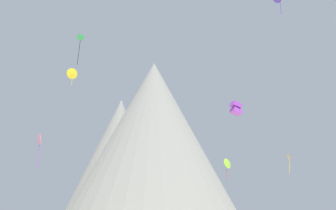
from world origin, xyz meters
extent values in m
cone|color=gray|center=(-11.71, 94.84, 26.23)|extent=(70.41, 70.41, 52.46)
cone|color=gray|center=(-22.75, 96.42, 20.29)|extent=(48.20, 48.20, 40.57)
cone|color=gray|center=(-11.87, 97.33, 12.40)|extent=(37.93, 37.93, 24.79)
cone|color=#8CD133|center=(9.62, 57.56, 14.10)|extent=(1.88, 2.15, 2.17)
cylinder|color=red|center=(9.32, 57.56, 11.72)|extent=(0.16, 0.45, 2.56)
cylinder|color=#5138B2|center=(17.23, 26.91, 33.46)|extent=(0.16, 0.27, 1.99)
cone|color=yellow|center=(-25.70, 57.11, 35.56)|extent=(2.30, 1.87, 2.58)
cylinder|color=yellow|center=(-25.63, 57.11, 33.49)|extent=(0.09, 0.10, 1.57)
cube|color=pink|center=(-16.19, 20.73, 12.87)|extent=(0.89, 1.08, 1.36)
cylinder|color=purple|center=(-16.12, 20.73, 10.69)|extent=(0.19, 0.31, 3.03)
cube|color=green|center=(-14.52, 29.37, 31.10)|extent=(1.23, 1.27, 0.64)
cube|color=green|center=(-14.52, 29.37, 31.54)|extent=(1.23, 1.27, 0.64)
cylinder|color=black|center=(-14.65, 29.37, 28.77)|extent=(0.51, 0.56, 4.22)
cone|color=gold|center=(21.44, 53.44, 14.80)|extent=(0.59, 1.35, 1.35)
cylinder|color=gold|center=(21.60, 53.44, 12.75)|extent=(0.36, 0.11, 2.77)
cube|color=purple|center=(9.64, 23.77, 16.69)|extent=(1.81, 1.76, 0.96)
cube|color=purple|center=(9.64, 23.77, 17.54)|extent=(1.81, 1.76, 0.96)
camera|label=1|loc=(6.08, -29.46, 2.90)|focal=43.34mm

